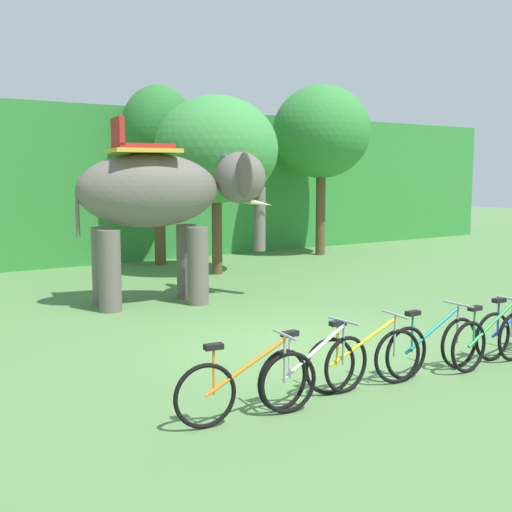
# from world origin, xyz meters

# --- Properties ---
(ground_plane) EXTENTS (80.00, 80.00, 0.00)m
(ground_plane) POSITION_xyz_m (0.00, 0.00, 0.00)
(ground_plane) COLOR #567F47
(foliage_hedge) EXTENTS (36.00, 6.00, 4.69)m
(foliage_hedge) POSITION_xyz_m (0.00, 13.45, 2.35)
(foliage_hedge) COLOR #338438
(foliage_hedge) RESTS_ON ground
(tree_far_right) EXTENTS (2.13, 2.13, 5.24)m
(tree_far_right) POSITION_xyz_m (2.23, 9.45, 3.91)
(tree_far_right) COLOR brown
(tree_far_right) RESTS_ON ground
(tree_center_left) EXTENTS (3.27, 3.27, 4.73)m
(tree_center_left) POSITION_xyz_m (2.69, 6.93, 3.31)
(tree_center_left) COLOR brown
(tree_center_left) RESTS_ON ground
(tree_left) EXTENTS (3.19, 3.19, 5.57)m
(tree_left) POSITION_xyz_m (7.72, 8.63, 4.04)
(tree_left) COLOR brown
(tree_left) RESTS_ON ground
(elephant) EXTENTS (4.24, 2.37, 3.78)m
(elephant) POSITION_xyz_m (-0.25, 4.09, 2.20)
(elephant) COLOR #665E56
(elephant) RESTS_ON ground
(bike_orange) EXTENTS (1.70, 0.52, 0.92)m
(bike_orange) POSITION_xyz_m (-2.48, -2.30, 0.39)
(bike_orange) COLOR black
(bike_orange) RESTS_ON ground
(bike_white) EXTENTS (1.71, 0.52, 0.92)m
(bike_white) POSITION_xyz_m (-1.48, -2.24, 0.39)
(bike_white) COLOR black
(bike_white) RESTS_ON ground
(bike_yellow) EXTENTS (1.69, 0.52, 0.92)m
(bike_yellow) POSITION_xyz_m (-0.69, -2.24, 0.39)
(bike_yellow) COLOR black
(bike_yellow) RESTS_ON ground
(bike_teal) EXTENTS (1.71, 0.52, 0.92)m
(bike_teal) POSITION_xyz_m (0.51, -2.31, 0.39)
(bike_teal) COLOR black
(bike_teal) RESTS_ON ground
(bike_green) EXTENTS (1.71, 0.52, 0.92)m
(bike_green) POSITION_xyz_m (1.44, -2.54, 0.39)
(bike_green) COLOR black
(bike_green) RESTS_ON ground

